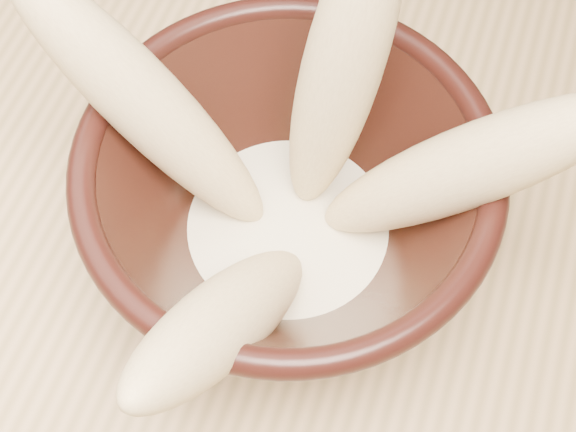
% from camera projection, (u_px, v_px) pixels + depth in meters
% --- Properties ---
extents(bowl, '(0.24, 0.24, 0.13)m').
position_uv_depth(bowl, '(288.00, 207.00, 0.47)').
color(bowl, black).
rests_on(bowl, table).
extents(milk_puddle, '(0.13, 0.13, 0.02)m').
position_uv_depth(milk_puddle, '(288.00, 232.00, 0.50)').
color(milk_puddle, beige).
rests_on(milk_puddle, bowl).
extents(banana_upright, '(0.08, 0.11, 0.21)m').
position_uv_depth(banana_upright, '(341.00, 71.00, 0.43)').
color(banana_upright, tan).
rests_on(banana_upright, bowl).
extents(banana_left, '(0.17, 0.06, 0.19)m').
position_uv_depth(banana_left, '(147.00, 105.00, 0.44)').
color(banana_left, tan).
rests_on(banana_left, bowl).
extents(banana_right, '(0.17, 0.07, 0.18)m').
position_uv_depth(banana_right, '(458.00, 171.00, 0.42)').
color(banana_right, tan).
rests_on(banana_right, bowl).
extents(banana_front, '(0.08, 0.17, 0.15)m').
position_uv_depth(banana_front, '(225.00, 320.00, 0.40)').
color(banana_front, tan).
rests_on(banana_front, bowl).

